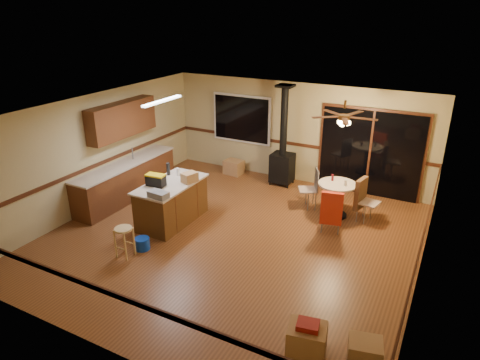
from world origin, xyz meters
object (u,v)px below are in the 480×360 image
Objects in this scene: toolbox_black at (156,181)px; bar_stool at (125,242)px; kitchen_island at (172,202)px; chair_left at (313,184)px; wood_stove at (283,158)px; dining_table at (337,194)px; box_corner_b at (365,352)px; box_corner_a at (307,339)px; chair_right at (362,194)px; box_under_window at (234,167)px; blue_bucket at (142,244)px; toolbox_grey at (158,195)px; chair_near at (332,208)px.

bar_stool is (0.23, -1.31, -0.71)m from toolbox_black.
kitchen_island is 4.31× the size of toolbox_black.
chair_left is at bearing 40.94° from toolbox_black.
wood_stove is 3.00× the size of dining_table.
chair_left reaches higher than dining_table.
toolbox_black is 5.20m from box_corner_b.
box_corner_a is (3.81, -0.69, -0.10)m from bar_stool.
wood_stove is at bearing 115.78° from box_corner_a.
chair_right is at bearing 103.96° from box_corner_b.
kitchen_island is 3.88× the size of box_corner_b.
box_under_window is (-0.20, 4.65, -0.10)m from bar_stool.
box_corner_b is at bearing -11.24° from blue_bucket.
chair_right reaches higher than dining_table.
dining_table is at bearing 100.81° from box_corner_a.
chair_right reaches higher than box_corner_b.
toolbox_grey is at bearing -137.49° from dining_table.
wood_stove is at bearing 155.20° from chair_right.
toolbox_grey is 0.68× the size of bar_stool.
toolbox_grey is at bearing -84.21° from box_under_window.
box_corner_a is (0.65, -3.27, -0.40)m from chair_near.
box_under_window is 0.95× the size of box_corner_a.
wood_stove reaches higher than chair_right.
kitchen_island is at bearing 155.50° from box_corner_b.
chair_left is 4.53m from box_corner_a.
chair_near is (3.39, 1.27, -0.41)m from toolbox_black.
chair_left reaches higher than kitchen_island.
chair_right is (0.52, 0.09, 0.07)m from dining_table.
chair_near reaches higher than box_corner_b.
toolbox_black reaches higher than kitchen_island.
chair_right is (0.38, 0.96, 0.00)m from chair_near.
toolbox_grey is (-1.08, -3.74, 0.23)m from wood_stove.
box_under_window is at bearing 158.28° from chair_left.
dining_table is at bearing -170.57° from chair_right.
box_under_window reaches higher than blue_bucket.
chair_left is 4.69m from box_corner_b.
box_under_window reaches higher than box_corner_b.
box_corner_a is at bearing -15.48° from blue_bucket.
kitchen_island is 1.56m from bar_stool.
kitchen_island is 3.11m from box_under_window.
wood_stove is at bearing 122.67° from box_corner_b.
toolbox_grey is 1.03× the size of toolbox_black.
kitchen_island is at bearing 149.87° from box_corner_a.
kitchen_island is 3.43× the size of box_under_window.
chair_left is (-0.61, 0.15, 0.06)m from dining_table.
kitchen_island is at bearing -162.16° from chair_near.
toolbox_grey is at bearing -106.06° from wood_stove.
kitchen_island is at bearing -140.05° from chair_left.
bar_stool is 1.37× the size of box_corner_b.
toolbox_black is 0.56× the size of chair_right.
blue_bucket is 3.83m from box_corner_a.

